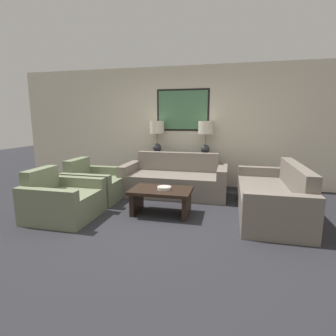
% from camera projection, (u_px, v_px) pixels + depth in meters
% --- Properties ---
extents(ground_plane, '(20.00, 20.00, 0.00)m').
position_uv_depth(ground_plane, '(153.00, 222.00, 3.87)').
color(ground_plane, '#28282D').
extents(back_wall, '(7.98, 0.12, 2.65)m').
position_uv_depth(back_wall, '(183.00, 127.00, 5.96)').
color(back_wall, beige).
rests_on(back_wall, ground_plane).
extents(console_table, '(1.55, 0.37, 0.74)m').
position_uv_depth(console_table, '(180.00, 170.00, 5.89)').
color(console_table, black).
rests_on(console_table, ground_plane).
extents(table_lamp_left, '(0.32, 0.32, 0.72)m').
position_uv_depth(table_lamp_left, '(157.00, 132.00, 5.86)').
color(table_lamp_left, '#333338').
rests_on(table_lamp_left, console_table).
extents(table_lamp_right, '(0.32, 0.32, 0.72)m').
position_uv_depth(table_lamp_right, '(206.00, 132.00, 5.61)').
color(table_lamp_right, '#333338').
rests_on(table_lamp_right, console_table).
extents(couch_by_back_wall, '(2.06, 0.92, 0.82)m').
position_uv_depth(couch_by_back_wall, '(174.00, 181.00, 5.28)').
color(couch_by_back_wall, slate).
rests_on(couch_by_back_wall, ground_plane).
extents(couch_by_side, '(0.92, 2.06, 0.82)m').
position_uv_depth(couch_by_side, '(272.00, 198.00, 4.14)').
color(couch_by_side, slate).
rests_on(couch_by_side, ground_plane).
extents(coffee_table, '(0.96, 0.62, 0.41)m').
position_uv_depth(coffee_table, '(161.00, 196.00, 4.17)').
color(coffee_table, black).
rests_on(coffee_table, ground_plane).
extents(decorative_bowl, '(0.22, 0.22, 0.05)m').
position_uv_depth(decorative_bowl, '(164.00, 188.00, 4.12)').
color(decorative_bowl, beige).
rests_on(decorative_bowl, coffee_table).
extents(armchair_near_back_wall, '(0.95, 0.93, 0.76)m').
position_uv_depth(armchair_near_back_wall, '(95.00, 185.00, 4.98)').
color(armchair_near_back_wall, '#707A5B').
rests_on(armchair_near_back_wall, ground_plane).
extents(armchair_near_camera, '(0.95, 0.93, 0.76)m').
position_uv_depth(armchair_near_camera, '(62.00, 201.00, 4.02)').
color(armchair_near_camera, '#707A5B').
rests_on(armchair_near_camera, ground_plane).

